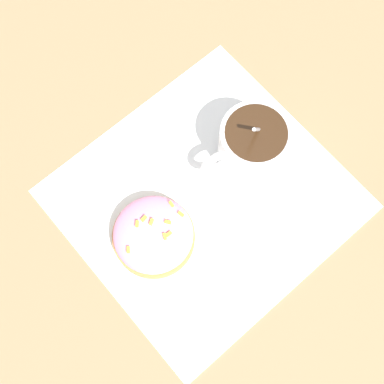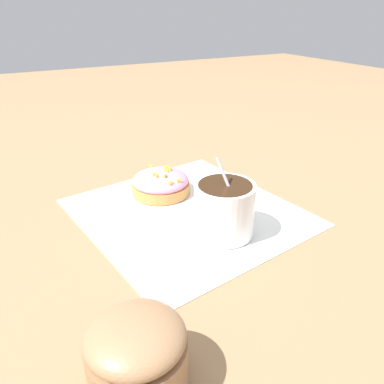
# 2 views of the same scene
# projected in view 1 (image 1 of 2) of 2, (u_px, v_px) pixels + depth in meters

# --- Properties ---
(ground_plane) EXTENTS (3.00, 3.00, 0.00)m
(ground_plane) POSITION_uv_depth(u_px,v_px,m) (205.00, 199.00, 0.64)
(ground_plane) COLOR #93704C
(paper_napkin) EXTENTS (0.34, 0.33, 0.00)m
(paper_napkin) POSITION_uv_depth(u_px,v_px,m) (205.00, 199.00, 0.64)
(paper_napkin) COLOR white
(paper_napkin) RESTS_ON ground_plane
(coffee_cup) EXTENTS (0.11, 0.08, 0.11)m
(coffee_cup) POSITION_uv_depth(u_px,v_px,m) (252.00, 145.00, 0.61)
(coffee_cup) COLOR white
(coffee_cup) RESTS_ON paper_napkin
(frosted_pastry) EXTENTS (0.09, 0.09, 0.04)m
(frosted_pastry) POSITION_uv_depth(u_px,v_px,m) (153.00, 235.00, 0.60)
(frosted_pastry) COLOR #C18442
(frosted_pastry) RESTS_ON paper_napkin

